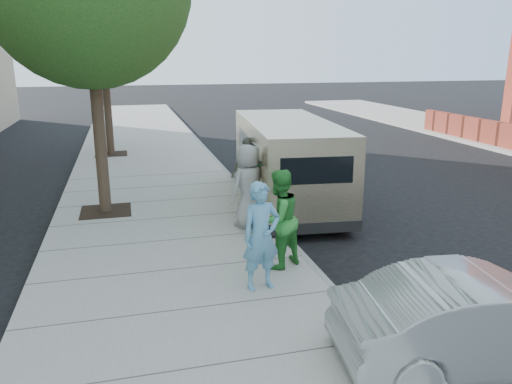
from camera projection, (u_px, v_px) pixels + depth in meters
ground at (216, 242)px, 10.60m from camera, size 120.00×120.00×0.00m
sidewalk at (168, 243)px, 10.33m from camera, size 5.00×60.00×0.15m
curb_face at (281, 233)px, 10.93m from camera, size 0.12×60.00×0.16m
tree_far at (103, 26)px, 18.08m from camera, size 3.92×3.80×6.49m
parking_meter at (259, 178)px, 11.22m from camera, size 0.30×0.13×1.43m
van at (287, 161)px, 12.97m from camera, size 2.59×6.21×2.24m
sedan at (486, 320)px, 6.26m from camera, size 3.93×1.77×1.25m
person_officer at (261, 236)px, 7.99m from camera, size 0.72×0.54×1.79m
person_green_shirt at (279, 219)px, 8.82m from camera, size 1.09×1.01×1.79m
person_gray_shirt at (248, 186)px, 10.93m from camera, size 1.07×0.96×1.85m
person_striped_polo at (249, 172)px, 12.42m from camera, size 1.12×0.79×1.76m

